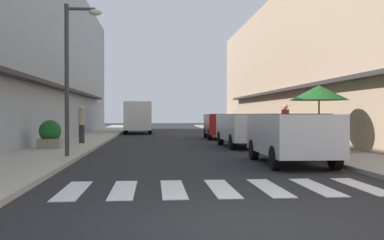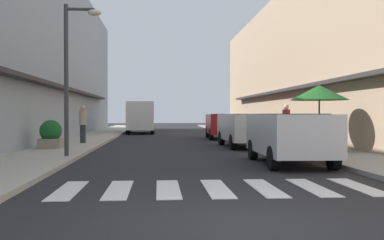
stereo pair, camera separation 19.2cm
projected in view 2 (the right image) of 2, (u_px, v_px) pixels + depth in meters
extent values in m
plane|color=#232326|center=(180.00, 142.00, 23.51)|extent=(97.88, 97.88, 0.00)
cube|color=#ADA899|center=(84.00, 141.00, 23.14)|extent=(2.57, 62.29, 0.12)
cube|color=gray|center=(273.00, 140.00, 23.89)|extent=(2.57, 62.29, 0.12)
cube|color=#939EA8|center=(16.00, 49.00, 24.01)|extent=(5.00, 42.04, 9.91)
cube|color=#332D2D|center=(68.00, 89.00, 24.24)|extent=(0.50, 29.43, 0.16)
cube|color=tan|center=(333.00, 61.00, 25.33)|extent=(5.00, 42.04, 8.97)
cube|color=#332D2D|center=(285.00, 90.00, 25.15)|extent=(0.50, 29.43, 0.16)
cube|color=silver|center=(68.00, 190.00, 8.50)|extent=(0.45, 2.20, 0.01)
cube|color=silver|center=(119.00, 190.00, 8.57)|extent=(0.45, 2.20, 0.01)
cube|color=silver|center=(168.00, 189.00, 8.64)|extent=(0.45, 2.20, 0.01)
cube|color=silver|center=(217.00, 188.00, 8.71)|extent=(0.45, 2.20, 0.01)
cube|color=silver|center=(265.00, 188.00, 8.78)|extent=(0.45, 2.20, 0.01)
cube|color=silver|center=(312.00, 187.00, 8.86)|extent=(0.45, 2.20, 0.01)
cube|color=silver|center=(358.00, 187.00, 8.93)|extent=(0.45, 2.20, 0.01)
cube|color=silver|center=(289.00, 134.00, 12.94)|extent=(1.83, 4.20, 1.13)
cube|color=black|center=(291.00, 123.00, 12.73)|extent=(1.52, 2.36, 0.56)
cylinder|color=black|center=(253.00, 150.00, 14.28)|extent=(0.23, 0.64, 0.64)
cylinder|color=black|center=(302.00, 149.00, 14.36)|extent=(0.23, 0.64, 0.64)
cylinder|color=black|center=(273.00, 158.00, 11.53)|extent=(0.23, 0.64, 0.64)
cylinder|color=black|center=(333.00, 158.00, 11.62)|extent=(0.23, 0.64, 0.64)
cube|color=silver|center=(245.00, 127.00, 19.63)|extent=(1.85, 4.36, 1.13)
cube|color=black|center=(246.00, 120.00, 19.41)|extent=(1.52, 2.45, 0.56)
cylinder|color=black|center=(221.00, 138.00, 20.98)|extent=(0.23, 0.64, 0.64)
cylinder|color=black|center=(255.00, 138.00, 21.13)|extent=(0.23, 0.64, 0.64)
cylinder|color=black|center=(233.00, 142.00, 18.14)|extent=(0.23, 0.64, 0.64)
cylinder|color=black|center=(271.00, 142.00, 18.30)|extent=(0.23, 0.64, 0.64)
cube|color=maroon|center=(223.00, 124.00, 26.28)|extent=(1.89, 4.08, 1.13)
cube|color=black|center=(223.00, 119.00, 26.07)|extent=(1.55, 2.30, 0.56)
cylinder|color=black|center=(208.00, 132.00, 27.58)|extent=(0.24, 0.65, 0.64)
cylinder|color=black|center=(233.00, 132.00, 27.64)|extent=(0.24, 0.65, 0.64)
cylinder|color=black|center=(211.00, 134.00, 24.92)|extent=(0.24, 0.65, 0.64)
cylinder|color=black|center=(239.00, 134.00, 24.99)|extent=(0.24, 0.65, 0.64)
cube|color=silver|center=(140.00, 116.00, 33.74)|extent=(2.09, 5.45, 2.03)
cube|color=black|center=(140.00, 106.00, 33.46)|extent=(1.72, 3.07, 0.56)
cylinder|color=black|center=(129.00, 128.00, 35.43)|extent=(0.24, 0.65, 0.64)
cylinder|color=black|center=(152.00, 128.00, 35.62)|extent=(0.24, 0.65, 0.64)
cylinder|color=black|center=(127.00, 130.00, 31.89)|extent=(0.24, 0.65, 0.64)
cylinder|color=black|center=(153.00, 130.00, 32.07)|extent=(0.24, 0.65, 0.64)
cylinder|color=#38383D|center=(66.00, 80.00, 14.25)|extent=(0.14, 0.14, 4.84)
cylinder|color=#38383D|center=(80.00, 9.00, 14.25)|extent=(0.90, 0.10, 0.10)
ellipsoid|color=beige|center=(95.00, 13.00, 14.29)|extent=(0.44, 0.28, 0.20)
cylinder|color=#262626|center=(319.00, 149.00, 16.50)|extent=(0.48, 0.48, 0.06)
cylinder|color=#4C3823|center=(319.00, 121.00, 16.49)|extent=(0.06, 0.06, 2.13)
cone|color=#19511E|center=(319.00, 93.00, 16.47)|extent=(2.14, 2.14, 0.55)
cube|color=gray|center=(51.00, 143.00, 17.52)|extent=(0.84, 0.84, 0.38)
sphere|color=#195623|center=(51.00, 131.00, 17.51)|extent=(0.85, 0.85, 0.85)
cube|color=gray|center=(258.00, 135.00, 24.97)|extent=(0.76, 0.76, 0.37)
sphere|color=#2D7533|center=(258.00, 127.00, 24.96)|extent=(0.70, 0.70, 0.70)
cylinder|color=#282B33|center=(286.00, 135.00, 19.55)|extent=(0.26, 0.26, 0.86)
cylinder|color=maroon|center=(286.00, 117.00, 19.54)|extent=(0.34, 0.34, 0.68)
sphere|color=tan|center=(286.00, 107.00, 19.53)|extent=(0.23, 0.23, 0.23)
cylinder|color=#282B33|center=(83.00, 134.00, 20.64)|extent=(0.26, 0.26, 0.84)
cylinder|color=tan|center=(83.00, 118.00, 20.63)|extent=(0.34, 0.34, 0.67)
sphere|color=tan|center=(83.00, 108.00, 20.62)|extent=(0.23, 0.23, 0.23)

